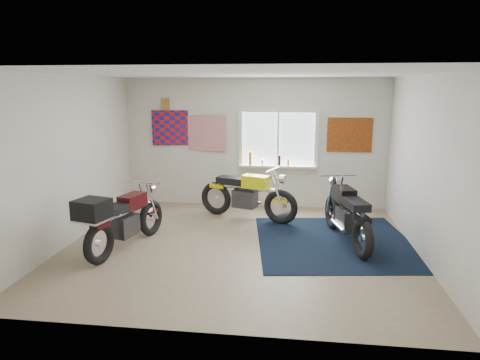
# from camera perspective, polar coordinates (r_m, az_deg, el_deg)

# --- Properties ---
(ground) EXTENTS (5.50, 5.50, 0.00)m
(ground) POSITION_cam_1_polar(r_m,az_deg,el_deg) (6.94, -0.08, -8.84)
(ground) COLOR #9E896B
(ground) RESTS_ON ground
(room_shell) EXTENTS (5.50, 5.50, 5.50)m
(room_shell) POSITION_cam_1_polar(r_m,az_deg,el_deg) (6.53, -0.08, 4.71)
(room_shell) COLOR white
(room_shell) RESTS_ON ground
(navy_rug) EXTENTS (2.81, 2.90, 0.01)m
(navy_rug) POSITION_cam_1_polar(r_m,az_deg,el_deg) (7.30, 12.49, -8.02)
(navy_rug) COLOR black
(navy_rug) RESTS_ON ground
(window_assembly) EXTENTS (1.66, 0.17, 1.26)m
(window_assembly) POSITION_cam_1_polar(r_m,az_deg,el_deg) (8.97, 5.09, 4.97)
(window_assembly) COLOR white
(window_assembly) RESTS_ON room_shell
(oil_bottles) EXTENTS (0.85, 0.07, 0.28)m
(oil_bottles) POSITION_cam_1_polar(r_m,az_deg,el_deg) (8.97, 3.33, 2.69)
(oil_bottles) COLOR #966B15
(oil_bottles) RESTS_ON window_assembly
(flag_display) EXTENTS (1.60, 0.10, 1.17)m
(flag_display) POSITION_cam_1_polar(r_m,az_deg,el_deg) (9.32, -9.96, 9.92)
(flag_display) COLOR red
(flag_display) RESTS_ON room_shell
(triumph_poster) EXTENTS (0.90, 0.03, 0.70)m
(triumph_poster) POSITION_cam_1_polar(r_m,az_deg,el_deg) (9.03, 14.40, 5.84)
(triumph_poster) COLOR #A54C14
(triumph_poster) RESTS_ON room_shell
(yellow_triumph) EXTENTS (1.98, 0.88, 1.04)m
(yellow_triumph) POSITION_cam_1_polar(r_m,az_deg,el_deg) (8.22, 0.92, -2.14)
(yellow_triumph) COLOR black
(yellow_triumph) RESTS_ON ground
(black_chrome_bike) EXTENTS (0.72, 2.01, 1.04)m
(black_chrome_bike) POSITION_cam_1_polar(r_m,az_deg,el_deg) (7.19, 14.07, -4.61)
(black_chrome_bike) COLOR black
(black_chrome_bike) RESTS_ON navy_rug
(maroon_tourer) EXTENTS (0.86, 1.94, 0.99)m
(maroon_tourer) POSITION_cam_1_polar(r_m,az_deg,el_deg) (6.83, -15.68, -5.09)
(maroon_tourer) COLOR black
(maroon_tourer) RESTS_ON ground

